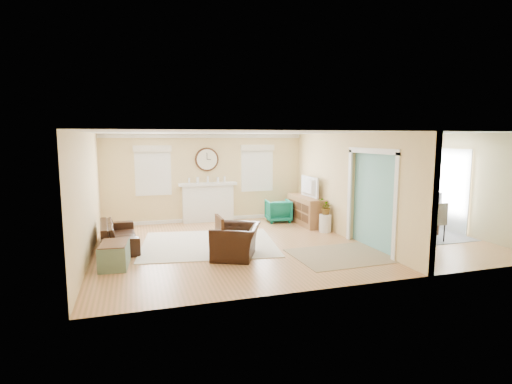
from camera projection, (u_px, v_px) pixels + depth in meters
floor at (291, 241)px, 9.63m from camera, size 9.00×9.00×0.00m
wall_back at (255, 176)px, 12.29m from camera, size 9.00×0.02×2.60m
wall_front at (360, 210)px, 6.61m from camera, size 9.00×0.02×2.60m
wall_left at (87, 196)px, 8.14m from camera, size 0.02×6.00×2.60m
wall_right at (447, 182)px, 10.76m from camera, size 0.02×6.00×2.60m
ceiling at (293, 133)px, 9.28m from camera, size 9.00×6.00×0.02m
partition at (343, 182)px, 10.15m from camera, size 0.17×6.00×2.60m
fireplace at (208, 202)px, 11.84m from camera, size 1.70×0.30×1.17m
wall_clock at (207, 159)px, 11.75m from camera, size 0.70×0.07×0.70m
window_left at (153, 167)px, 11.31m from camera, size 1.05×0.13×1.42m
window_right at (257, 165)px, 12.22m from camera, size 1.05×0.13×1.42m
french_doors at (445, 189)px, 10.78m from camera, size 0.06×1.70×2.20m
pendant at (401, 149)px, 10.20m from camera, size 0.30×0.30×0.55m
rug_cream at (209, 244)px, 9.39m from camera, size 3.40×3.05×0.02m
rug_jute at (341, 256)px, 8.46m from camera, size 2.02×1.67×0.01m
rug_grey at (402, 231)px, 10.73m from camera, size 2.36×2.95×0.01m
sofa at (119, 235)px, 9.12m from camera, size 0.92×2.04×0.58m
eames_chair at (236, 241)px, 8.31m from camera, size 1.27×1.34×0.68m
green_chair at (278, 211)px, 11.89m from camera, size 0.77×0.79×0.65m
trunk at (114, 255)px, 7.70m from camera, size 0.58×0.87×0.48m
credenza at (307, 210)px, 11.54m from camera, size 0.56×1.64×0.80m
tv at (307, 187)px, 11.44m from camera, size 0.16×1.02×0.58m
garden_stool at (325, 223)px, 10.58m from camera, size 0.32×0.32×0.47m
potted_plant at (326, 207)px, 10.52m from camera, size 0.46×0.44×0.41m
dining_table at (402, 219)px, 10.68m from camera, size 1.39×1.96×0.62m
dining_chair_n at (379, 204)px, 11.67m from camera, size 0.51×0.51×0.97m
dining_chair_s at (434, 218)px, 9.60m from camera, size 0.45×0.45×0.95m
dining_chair_w at (385, 210)px, 10.41m from camera, size 0.52×0.52×1.04m
dining_chair_e at (428, 208)px, 10.78m from camera, size 0.48×0.48×1.04m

